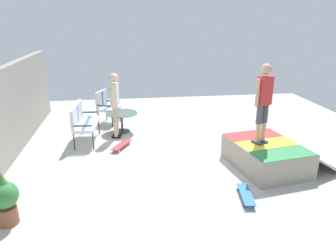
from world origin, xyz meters
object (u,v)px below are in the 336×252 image
Objects in this scene: patio_table at (122,118)px; patio_chair_near_house at (105,104)px; skateboard_by_bench at (122,145)px; patio_bench at (82,120)px; person_watching at (115,100)px; skateboard_spare at (246,194)px; potted_plant at (5,198)px; skate_ramp at (267,155)px; person_skater at (264,98)px.

patio_chair_near_house is at bearing 28.55° from patio_table.
patio_bench is at bearing 59.05° from skateboard_by_bench.
patio_table is 0.79m from person_watching.
skateboard_spare is (-3.61, -2.39, -0.96)m from person_watching.
potted_plant reaches higher than patio_table.
patio_table reaches higher than skateboard_spare.
patio_chair_near_house is 1.11× the size of potted_plant.
skateboard_spare is at bearing -151.10° from patio_chair_near_house.
potted_plant is at bearing 92.68° from skateboard_spare.
skate_ramp is at bearing -74.29° from potted_plant.
person_watching is (-0.42, 0.16, 0.64)m from patio_table.
person_skater is 2.15× the size of skateboard_by_bench.
skate_ramp is at bearing -125.73° from person_watching.
person_watching reaches higher than skate_ramp.
patio_bench is at bearing 62.28° from person_skater.
potted_plant reaches higher than skateboard_by_bench.
potted_plant is (-5.13, 1.36, -0.15)m from patio_chair_near_house.
person_watching is 2.22× the size of skateboard_by_bench.
patio_chair_near_house is 0.59× the size of person_skater.
skate_ramp reaches higher than skateboard_by_bench.
person_skater is at bearing -117.72° from patio_bench.
patio_bench is at bearing 104.50° from person_watching.
potted_plant is (-1.41, 5.02, 0.18)m from skate_ramp.
person_skater is at bearing 74.61° from skate_ramp.
person_skater is 1.87× the size of potted_plant.
patio_table is 4.23m from person_skater.
patio_table is 0.51× the size of person_watching.
patio_bench is 1.65m from patio_chair_near_house.
patio_table is 4.61m from potted_plant.
skateboard_spare is 0.89× the size of potted_plant.
skate_ramp is 2.81× the size of skateboard_spare.
person_skater reaches higher than skateboard_spare.
skateboard_by_bench and skateboard_spare have the same top height.
patio_table is (2.81, 3.16, 0.12)m from skate_ramp.
person_skater is at bearing -132.77° from patio_table.
patio_bench is at bearing -12.90° from potted_plant.
patio_chair_near_house reaches higher than potted_plant.
potted_plant is (-3.80, 1.70, -0.58)m from person_watching.
patio_bench is 1.01m from person_watching.
patio_bench is at bearing 44.02° from skateboard_spare.
skateboard_spare is (-2.77, -2.26, 0.00)m from skateboard_by_bench.
person_watching is at bearing 33.50° from skateboard_spare.
patio_table is at bearing -58.10° from patio_bench.
patio_chair_near_house is 5.31m from potted_plant.
potted_plant reaches higher than skateboard_spare.
patio_chair_near_house reaches higher than skate_ramp.
skateboard_by_bench is (-1.25, 0.03, -0.32)m from patio_table.
person_skater is (-2.76, -2.98, 1.17)m from patio_table.
patio_chair_near_house is 0.57× the size of person_watching.
person_watching is at bearing 159.24° from patio_table.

